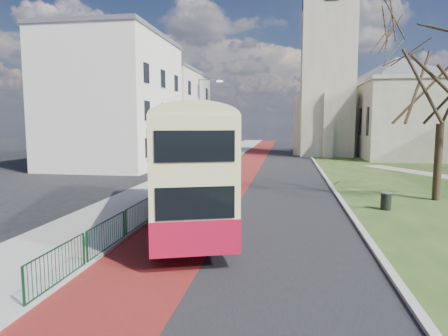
% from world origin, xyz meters
% --- Properties ---
extents(ground, '(160.00, 160.00, 0.00)m').
position_xyz_m(ground, '(0.00, 0.00, 0.00)').
color(ground, black).
rests_on(ground, ground).
extents(road_carriageway, '(9.00, 120.00, 0.01)m').
position_xyz_m(road_carriageway, '(1.50, 20.00, 0.01)').
color(road_carriageway, black).
rests_on(road_carriageway, ground).
extents(bus_lane, '(3.40, 120.00, 0.01)m').
position_xyz_m(bus_lane, '(-1.20, 20.00, 0.01)').
color(bus_lane, '#591414').
rests_on(bus_lane, ground).
extents(pavement_west, '(4.00, 120.00, 0.12)m').
position_xyz_m(pavement_west, '(-5.00, 20.00, 0.06)').
color(pavement_west, gray).
rests_on(pavement_west, ground).
extents(kerb_west, '(0.25, 120.00, 0.13)m').
position_xyz_m(kerb_west, '(-3.00, 20.00, 0.07)').
color(kerb_west, '#999993').
rests_on(kerb_west, ground).
extents(kerb_east, '(0.25, 80.00, 0.13)m').
position_xyz_m(kerb_east, '(6.10, 22.00, 0.07)').
color(kerb_east, '#999993').
rests_on(kerb_east, ground).
extents(pedestrian_railing, '(0.07, 24.00, 1.12)m').
position_xyz_m(pedestrian_railing, '(-2.95, 4.00, 0.55)').
color(pedestrian_railing, '#0D3D1B').
rests_on(pedestrian_railing, ground).
extents(gothic_church, '(16.38, 18.00, 40.00)m').
position_xyz_m(gothic_church, '(12.56, 38.00, 13.13)').
color(gothic_church, gray).
rests_on(gothic_church, ground).
extents(street_block_near, '(10.30, 14.30, 13.00)m').
position_xyz_m(street_block_near, '(-14.00, 22.00, 6.51)').
color(street_block_near, silver).
rests_on(street_block_near, ground).
extents(street_block_far, '(10.30, 16.30, 11.50)m').
position_xyz_m(street_block_far, '(-14.00, 38.00, 5.76)').
color(street_block_far, beige).
rests_on(street_block_far, ground).
extents(streetlamp, '(2.13, 0.18, 8.00)m').
position_xyz_m(streetlamp, '(-4.35, 18.00, 4.59)').
color(streetlamp, gray).
rests_on(streetlamp, pavement_west).
extents(bus, '(6.21, 11.78, 4.82)m').
position_xyz_m(bus, '(-1.34, 0.34, 2.75)').
color(bus, maroon).
rests_on(bus, ground).
extents(winter_tree_near, '(9.50, 9.50, 11.06)m').
position_xyz_m(winter_tree_near, '(11.41, 7.74, 7.71)').
color(winter_tree_near, '#322719').
rests_on(winter_tree_near, grass_green).
extents(litter_bin, '(0.58, 0.58, 0.88)m').
position_xyz_m(litter_bin, '(8.00, 4.65, 0.49)').
color(litter_bin, black).
rests_on(litter_bin, grass_green).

